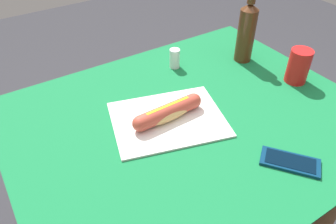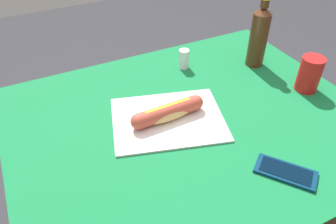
% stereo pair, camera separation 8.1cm
% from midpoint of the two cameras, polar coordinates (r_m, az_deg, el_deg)
% --- Properties ---
extents(dining_table, '(1.02, 0.83, 0.75)m').
position_cam_midpoint_polar(dining_table, '(1.07, 5.88, -7.56)').
color(dining_table, brown).
rests_on(dining_table, ground).
extents(paper_wrapper, '(0.37, 0.32, 0.01)m').
position_cam_midpoint_polar(paper_wrapper, '(0.96, 2.41, -1.34)').
color(paper_wrapper, silver).
rests_on(paper_wrapper, dining_table).
extents(hot_dog, '(0.23, 0.06, 0.05)m').
position_cam_midpoint_polar(hot_dog, '(0.94, 2.46, -0.11)').
color(hot_dog, tan).
rests_on(hot_dog, paper_wrapper).
extents(cell_phone, '(0.14, 0.15, 0.01)m').
position_cam_midpoint_polar(cell_phone, '(0.87, 22.10, -9.63)').
color(cell_phone, '#0A2D4C').
rests_on(cell_phone, dining_table).
extents(soda_bottle, '(0.06, 0.06, 0.25)m').
position_cam_midpoint_polar(soda_bottle, '(1.21, 17.23, 12.34)').
color(soda_bottle, '#4C2814').
rests_on(soda_bottle, dining_table).
extents(drinking_cup, '(0.07, 0.07, 0.11)m').
position_cam_midpoint_polar(drinking_cup, '(1.16, 25.00, 5.86)').
color(drinking_cup, red).
rests_on(drinking_cup, dining_table).
extents(salt_shaker, '(0.04, 0.04, 0.07)m').
position_cam_midpoint_polar(salt_shaker, '(1.18, 4.73, 9.00)').
color(salt_shaker, silver).
rests_on(salt_shaker, dining_table).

